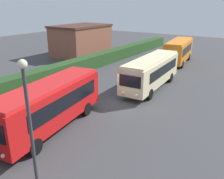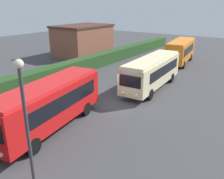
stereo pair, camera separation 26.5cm
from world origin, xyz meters
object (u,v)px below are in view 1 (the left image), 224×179
bus_red (50,103)px  person_center (127,79)px  lamppost (29,120)px  bus_cream (151,71)px  bus_orange (179,50)px

bus_red → person_center: bus_red is taller
bus_red → person_center: (10.28, 0.06, -0.95)m
bus_red → lamppost: 6.73m
bus_cream → person_center: 2.55m
bus_orange → bus_cream: bearing=179.1°
bus_cream → bus_orange: 12.27m
bus_cream → person_center: bearing=-62.3°
bus_red → bus_orange: bus_orange is taller
bus_cream → lamppost: 16.58m
person_center → lamppost: bearing=-108.8°
bus_cream → lamppost: lamppost is taller
person_center → bus_orange: bearing=52.5°
bus_orange → person_center: (-13.42, 0.57, -0.95)m
bus_cream → person_center: bus_cream is taller
bus_cream → bus_red: bearing=-13.2°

